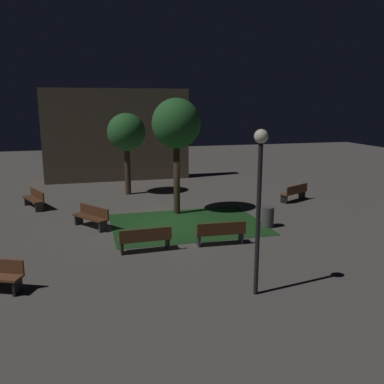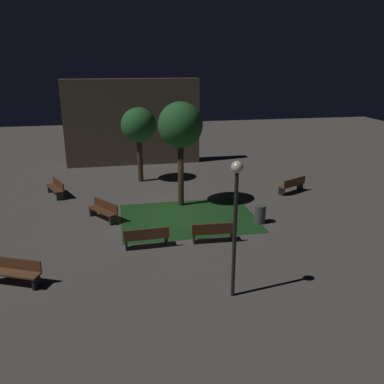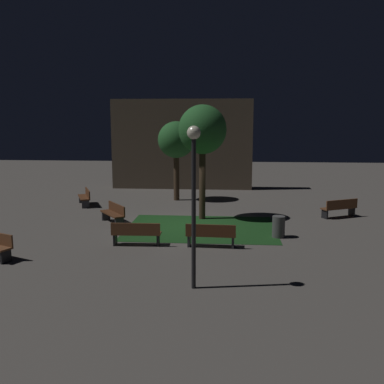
{
  "view_description": "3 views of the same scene",
  "coord_description": "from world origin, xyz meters",
  "px_view_note": "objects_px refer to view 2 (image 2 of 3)",
  "views": [
    {
      "loc": [
        -3.23,
        -16.44,
        5.07
      ],
      "look_at": [
        1.08,
        -0.17,
        1.36
      ],
      "focal_mm": 38.19,
      "sensor_mm": 36.0,
      "label": 1
    },
    {
      "loc": [
        -2.33,
        -17.62,
        7.17
      ],
      "look_at": [
        1.25,
        0.84,
        0.89
      ],
      "focal_mm": 37.28,
      "sensor_mm": 36.0,
      "label": 2
    },
    {
      "loc": [
        1.89,
        -18.35,
        4.56
      ],
      "look_at": [
        0.37,
        0.78,
        1.38
      ],
      "focal_mm": 40.65,
      "sensor_mm": 36.0,
      "label": 3
    }
  ],
  "objects_px": {
    "bench_back_row": "(146,237)",
    "bench_corner": "(292,185)",
    "tree_left_canopy": "(139,126)",
    "lamp_post_path_center": "(236,207)",
    "bench_front_right": "(56,188)",
    "tree_back_right": "(180,126)",
    "trash_bin": "(260,214)",
    "bench_path_side": "(104,210)",
    "bench_by_lamp": "(213,231)",
    "bench_near_trees": "(15,271)"
  },
  "relations": [
    {
      "from": "bench_back_row",
      "to": "bench_corner",
      "type": "distance_m",
      "value": 10.19
    },
    {
      "from": "tree_left_canopy",
      "to": "lamp_post_path_center",
      "type": "distance_m",
      "value": 13.38
    },
    {
      "from": "bench_back_row",
      "to": "bench_front_right",
      "type": "bearing_deg",
      "value": 120.47
    },
    {
      "from": "tree_back_right",
      "to": "trash_bin",
      "type": "distance_m",
      "value": 5.7
    },
    {
      "from": "bench_front_right",
      "to": "bench_path_side",
      "type": "bearing_deg",
      "value": -56.71
    },
    {
      "from": "bench_back_row",
      "to": "bench_by_lamp",
      "type": "distance_m",
      "value": 2.73
    },
    {
      "from": "bench_back_row",
      "to": "lamp_post_path_center",
      "type": "xyz_separation_m",
      "value": [
        2.41,
        -3.91,
        2.53
      ]
    },
    {
      "from": "bench_corner",
      "to": "tree_back_right",
      "type": "xyz_separation_m",
      "value": [
        -6.48,
        -0.79,
        3.6
      ]
    },
    {
      "from": "bench_path_side",
      "to": "bench_front_right",
      "type": "relative_size",
      "value": 0.94
    },
    {
      "from": "bench_by_lamp",
      "to": "bench_path_side",
      "type": "relative_size",
      "value": 1.05
    },
    {
      "from": "bench_by_lamp",
      "to": "tree_back_right",
      "type": "distance_m",
      "value": 5.88
    },
    {
      "from": "bench_by_lamp",
      "to": "bench_front_right",
      "type": "distance_m",
      "value": 10.2
    },
    {
      "from": "bench_back_row",
      "to": "tree_back_right",
      "type": "height_order",
      "value": "tree_back_right"
    },
    {
      "from": "trash_bin",
      "to": "bench_front_right",
      "type": "bearing_deg",
      "value": 149.21
    },
    {
      "from": "bench_back_row",
      "to": "trash_bin",
      "type": "relative_size",
      "value": 2.14
    },
    {
      "from": "bench_by_lamp",
      "to": "bench_path_side",
      "type": "xyz_separation_m",
      "value": [
        -4.45,
        3.37,
        0.0
      ]
    },
    {
      "from": "tree_back_right",
      "to": "trash_bin",
      "type": "xyz_separation_m",
      "value": [
        3.18,
        -3.01,
        -3.65
      ]
    },
    {
      "from": "bench_front_right",
      "to": "tree_left_canopy",
      "type": "height_order",
      "value": "tree_left_canopy"
    },
    {
      "from": "bench_back_row",
      "to": "tree_back_right",
      "type": "relative_size",
      "value": 0.34
    },
    {
      "from": "bench_back_row",
      "to": "bench_corner",
      "type": "xyz_separation_m",
      "value": [
        8.64,
        5.4,
        0.0
      ]
    },
    {
      "from": "tree_back_right",
      "to": "bench_by_lamp",
      "type": "bearing_deg",
      "value": -82.95
    },
    {
      "from": "bench_corner",
      "to": "tree_back_right",
      "type": "relative_size",
      "value": 0.35
    },
    {
      "from": "bench_path_side",
      "to": "trash_bin",
      "type": "bearing_deg",
      "value": -14.15
    },
    {
      "from": "bench_path_side",
      "to": "bench_front_right",
      "type": "height_order",
      "value": "same"
    },
    {
      "from": "tree_left_canopy",
      "to": "trash_bin",
      "type": "xyz_separation_m",
      "value": [
        4.92,
        -7.72,
        -2.98
      ]
    },
    {
      "from": "tree_left_canopy",
      "to": "bench_back_row",
      "type": "bearing_deg",
      "value": -92.58
    },
    {
      "from": "bench_front_right",
      "to": "tree_left_canopy",
      "type": "distance_m",
      "value": 5.91
    },
    {
      "from": "tree_left_canopy",
      "to": "lamp_post_path_center",
      "type": "relative_size",
      "value": 1.02
    },
    {
      "from": "tree_left_canopy",
      "to": "bench_near_trees",
      "type": "bearing_deg",
      "value": -113.8
    },
    {
      "from": "lamp_post_path_center",
      "to": "trash_bin",
      "type": "height_order",
      "value": "lamp_post_path_center"
    },
    {
      "from": "bench_path_side",
      "to": "bench_near_trees",
      "type": "relative_size",
      "value": 0.94
    },
    {
      "from": "bench_by_lamp",
      "to": "tree_left_canopy",
      "type": "bearing_deg",
      "value": 103.95
    },
    {
      "from": "bench_path_side",
      "to": "bench_near_trees",
      "type": "xyz_separation_m",
      "value": [
        -2.8,
        -5.24,
        0.0
      ]
    },
    {
      "from": "bench_corner",
      "to": "bench_near_trees",
      "type": "xyz_separation_m",
      "value": [
        -13.15,
        -7.26,
        0.0
      ]
    },
    {
      "from": "bench_front_right",
      "to": "lamp_post_path_center",
      "type": "height_order",
      "value": "lamp_post_path_center"
    },
    {
      "from": "bench_front_right",
      "to": "tree_left_canopy",
      "type": "bearing_deg",
      "value": 22.42
    },
    {
      "from": "bench_near_trees",
      "to": "bench_corner",
      "type": "bearing_deg",
      "value": 28.9
    },
    {
      "from": "bench_front_right",
      "to": "bench_near_trees",
      "type": "height_order",
      "value": "same"
    },
    {
      "from": "tree_back_right",
      "to": "bench_back_row",
      "type": "bearing_deg",
      "value": -115.16
    },
    {
      "from": "bench_back_row",
      "to": "tree_back_right",
      "type": "distance_m",
      "value": 6.24
    },
    {
      "from": "bench_by_lamp",
      "to": "trash_bin",
      "type": "height_order",
      "value": "bench_by_lamp"
    },
    {
      "from": "bench_back_row",
      "to": "trash_bin",
      "type": "xyz_separation_m",
      "value": [
        5.34,
        1.59,
        -0.06
      ]
    },
    {
      "from": "bench_by_lamp",
      "to": "bench_front_right",
      "type": "relative_size",
      "value": 0.99
    },
    {
      "from": "bench_near_trees",
      "to": "tree_back_right",
      "type": "bearing_deg",
      "value": 44.13
    },
    {
      "from": "bench_path_side",
      "to": "tree_back_right",
      "type": "height_order",
      "value": "tree_back_right"
    },
    {
      "from": "lamp_post_path_center",
      "to": "bench_back_row",
      "type": "bearing_deg",
      "value": 121.63
    },
    {
      "from": "lamp_post_path_center",
      "to": "bench_near_trees",
      "type": "bearing_deg",
      "value": 163.54
    },
    {
      "from": "bench_back_row",
      "to": "tree_left_canopy",
      "type": "height_order",
      "value": "tree_left_canopy"
    },
    {
      "from": "bench_corner",
      "to": "bench_near_trees",
      "type": "relative_size",
      "value": 0.99
    },
    {
      "from": "tree_left_canopy",
      "to": "lamp_post_path_center",
      "type": "xyz_separation_m",
      "value": [
        1.99,
        -13.22,
        -0.39
      ]
    }
  ]
}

